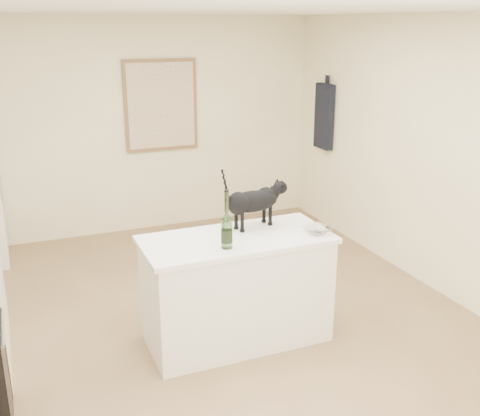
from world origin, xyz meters
name	(u,v)px	position (x,y,z in m)	size (l,w,h in m)	color
floor	(217,329)	(0.00, 0.00, 0.00)	(5.50, 5.50, 0.00)	olive
ceiling	(213,8)	(0.00, 0.00, 2.60)	(5.50, 5.50, 0.00)	white
wall_back	(137,127)	(0.00, 2.75, 1.30)	(4.50, 4.50, 0.00)	#FFF0C5
wall_front	(476,370)	(0.00, -2.75, 1.30)	(4.50, 4.50, 0.00)	#FFF0C5
wall_right	(442,158)	(2.25, 0.00, 1.30)	(5.50, 5.50, 0.00)	#FFF0C5
island_base	(237,291)	(0.10, -0.20, 0.43)	(1.44, 0.67, 0.86)	white
island_top	(237,240)	(0.10, -0.20, 0.88)	(1.50, 0.70, 0.04)	white
artwork_frame	(161,105)	(0.30, 2.72, 1.55)	(0.90, 0.03, 1.10)	brown
artwork_canvas	(161,106)	(0.30, 2.70, 1.55)	(0.82, 0.00, 1.02)	beige
hanging_garment	(324,117)	(2.19, 2.05, 1.40)	(0.08, 0.34, 0.80)	black
black_cat	(253,204)	(0.31, -0.04, 1.10)	(0.57, 0.17, 0.40)	black
wine_bottle	(227,223)	(-0.05, -0.38, 1.10)	(0.08, 0.08, 0.40)	#2E6327
glass_bowl	(317,230)	(0.73, -0.36, 0.93)	(0.21, 0.21, 0.05)	silver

